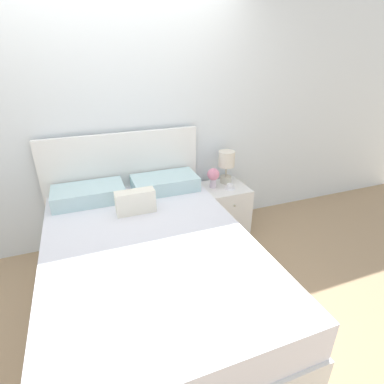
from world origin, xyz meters
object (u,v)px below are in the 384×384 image
object	(u,v)px
flower_vase	(213,176)
teacup	(230,187)
nightstand	(224,208)
table_lamp	(226,162)
bed	(149,267)

from	to	relation	value
flower_vase	teacup	distance (m)	0.21
nightstand	teacup	size ratio (longest dim) A/B	4.58
table_lamp	flower_vase	distance (m)	0.23
nightstand	flower_vase	distance (m)	0.43
teacup	flower_vase	bearing A→B (deg)	147.97
table_lamp	flower_vase	size ratio (longest dim) A/B	1.66
bed	nightstand	distance (m)	1.31
nightstand	flower_vase	xyz separation A→B (m)	(-0.13, 0.03, 0.41)
bed	table_lamp	xyz separation A→B (m)	(1.11, 0.89, 0.45)
flower_vase	teacup	bearing A→B (deg)	-32.03
bed	teacup	world-z (taller)	bed
bed	teacup	bearing A→B (deg)	33.50
nightstand	table_lamp	size ratio (longest dim) A/B	1.49
nightstand	teacup	distance (m)	0.30
teacup	nightstand	bearing A→B (deg)	110.91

